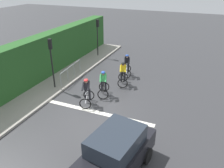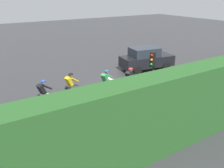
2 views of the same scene
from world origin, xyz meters
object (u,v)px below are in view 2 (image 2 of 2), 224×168
(cyclist_fourth, at_px, (129,82))
(traffic_light_near_crossing, at_px, (152,77))
(cyclist_mid, at_px, (106,85))
(pedestrian_railing_kerbside, at_px, (118,113))
(cyclist_second, at_px, (70,88))
(car_black, at_px, (146,59))
(cyclist_lead, at_px, (43,96))

(cyclist_fourth, distance_m, traffic_light_near_crossing, 3.46)
(cyclist_mid, height_order, pedestrian_railing_kerbside, cyclist_mid)
(cyclist_second, bearing_deg, traffic_light_near_crossing, -150.41)
(car_black, height_order, traffic_light_near_crossing, traffic_light_near_crossing)
(traffic_light_near_crossing, bearing_deg, car_black, -38.90)
(cyclist_lead, xyz_separation_m, cyclist_mid, (-0.30, -3.50, 0.00))
(cyclist_mid, bearing_deg, pedestrian_railing_kerbside, 157.89)
(cyclist_lead, xyz_separation_m, car_black, (2.62, -8.97, 0.08))
(cyclist_lead, bearing_deg, car_black, -73.74)
(cyclist_second, distance_m, cyclist_mid, 1.99)
(cyclist_lead, bearing_deg, pedestrian_railing_kerbside, -147.44)
(cyclist_mid, relative_size, cyclist_fourth, 1.00)
(car_black, distance_m, pedestrian_railing_kerbside, 9.10)
(cyclist_fourth, xyz_separation_m, traffic_light_near_crossing, (-2.99, 1.00, 1.43))
(car_black, height_order, pedestrian_railing_kerbside, car_black)
(pedestrian_railing_kerbside, bearing_deg, cyclist_mid, -22.11)
(car_black, xyz_separation_m, pedestrian_railing_kerbside, (-6.08, 6.76, -0.11))
(cyclist_lead, distance_m, cyclist_second, 1.63)
(cyclist_fourth, relative_size, traffic_light_near_crossing, 0.50)
(pedestrian_railing_kerbside, bearing_deg, cyclist_second, 9.28)
(cyclist_second, relative_size, pedestrian_railing_kerbside, 0.56)
(cyclist_second, relative_size, traffic_light_near_crossing, 0.50)
(car_black, bearing_deg, cyclist_lead, 106.26)
(cyclist_lead, relative_size, cyclist_mid, 1.00)
(cyclist_second, distance_m, pedestrian_railing_kerbside, 3.81)
(cyclist_lead, relative_size, pedestrian_railing_kerbside, 0.56)
(cyclist_lead, xyz_separation_m, cyclist_fourth, (-0.72, -4.87, 0.00))
(cyclist_fourth, height_order, traffic_light_near_crossing, traffic_light_near_crossing)
(cyclist_lead, height_order, pedestrian_railing_kerbside, cyclist_lead)
(cyclist_fourth, bearing_deg, cyclist_lead, 81.58)
(cyclist_lead, xyz_separation_m, pedestrian_railing_kerbside, (-3.47, -2.21, -0.03))
(traffic_light_near_crossing, bearing_deg, cyclist_second, 29.59)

